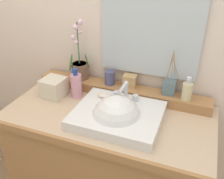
# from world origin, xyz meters

# --- Properties ---
(wall_back) EXTENTS (3.01, 0.20, 2.60)m
(wall_back) POSITION_xyz_m (0.00, 0.39, 1.30)
(wall_back) COLOR beige
(wall_back) RESTS_ON ground
(vanity_cabinet) EXTENTS (1.13, 0.57, 0.87)m
(vanity_cabinet) POSITION_xyz_m (0.00, -0.00, 0.43)
(vanity_cabinet) COLOR #A77243
(vanity_cabinet) RESTS_ON ground
(back_ledge) EXTENTS (1.06, 0.11, 0.06)m
(back_ledge) POSITION_xyz_m (0.00, 0.21, 0.89)
(back_ledge) COLOR #A77243
(back_ledge) RESTS_ON vanity_cabinet
(sink_basin) EXTENTS (0.45, 0.37, 0.28)m
(sink_basin) POSITION_xyz_m (0.07, -0.05, 0.88)
(sink_basin) COLOR white
(sink_basin) RESTS_ON vanity_cabinet
(soap_bar) EXTENTS (0.07, 0.04, 0.02)m
(soap_bar) POSITION_xyz_m (-0.05, 0.06, 0.93)
(soap_bar) COLOR beige
(soap_bar) RESTS_ON sink_basin
(potted_plant) EXTENTS (0.12, 0.11, 0.38)m
(potted_plant) POSITION_xyz_m (-0.28, 0.22, 1.01)
(potted_plant) COLOR brown
(potted_plant) RESTS_ON back_ledge
(soap_dispenser) EXTENTS (0.06, 0.06, 0.14)m
(soap_dispenser) POSITION_xyz_m (0.38, 0.20, 0.98)
(soap_dispenser) COLOR beige
(soap_dispenser) RESTS_ON back_ledge
(tumbler_cup) EXTENTS (0.06, 0.06, 0.09)m
(tumbler_cup) POSITION_xyz_m (-0.07, 0.22, 0.96)
(tumbler_cup) COLOR #46466A
(tumbler_cup) RESTS_ON back_ledge
(reed_diffuser) EXTENTS (0.09, 0.09, 0.26)m
(reed_diffuser) POSITION_xyz_m (0.28, 0.23, 0.96)
(reed_diffuser) COLOR slate
(reed_diffuser) RESTS_ON back_ledge
(trinket_box) EXTENTS (0.08, 0.07, 0.07)m
(trinket_box) POSITION_xyz_m (0.05, 0.23, 0.96)
(trinket_box) COLOR tan
(trinket_box) RESTS_ON back_ledge
(lotion_bottle) EXTENTS (0.07, 0.07, 0.19)m
(lotion_bottle) POSITION_xyz_m (-0.24, 0.10, 0.94)
(lotion_bottle) COLOR pink
(lotion_bottle) RESTS_ON vanity_cabinet
(tissue_box) EXTENTS (0.14, 0.14, 0.11)m
(tissue_box) POSITION_xyz_m (-0.37, 0.05, 0.92)
(tissue_box) COLOR beige
(tissue_box) RESTS_ON vanity_cabinet
(mirror) EXTENTS (0.56, 0.02, 0.58)m
(mirror) POSITION_xyz_m (0.14, 0.28, 1.29)
(mirror) COLOR silver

